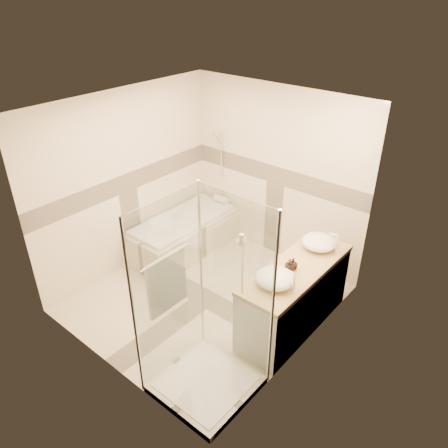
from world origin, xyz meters
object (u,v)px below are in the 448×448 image
Objects in this scene: bathtub at (184,233)px; amenity_bottle_a at (290,266)px; vessel_sink_far at (275,278)px; vanity at (294,297)px; shower_enclosure at (202,341)px; vessel_sink_near at (319,242)px; amenity_bottle_b at (293,264)px.

bathtub is 2.27m from amenity_bottle_a.
vessel_sink_far is 0.29m from amenity_bottle_a.
vanity reaches higher than bathtub.
bathtub is 2.18m from vanity.
vanity is 9.84× the size of amenity_bottle_a.
vanity is 0.52m from amenity_bottle_a.
amenity_bottle_a reaches higher than vanity.
shower_enclosure reaches higher than bathtub.
bathtub is 2.47m from shower_enclosure.
vessel_sink_far is at bearing -92.71° from vanity.
shower_enclosure reaches higher than vessel_sink_near.
vessel_sink_far is (0.27, 0.85, 0.43)m from shower_enclosure.
vessel_sink_far is at bearing -90.00° from vessel_sink_near.
amenity_bottle_a is at bearing 76.51° from shower_enclosure.
amenity_bottle_a is (0.00, 0.29, -0.00)m from vessel_sink_far.
amenity_bottle_a is (0.27, 1.14, 0.43)m from shower_enclosure.
vessel_sink_near is at bearing 92.28° from vanity.
vessel_sink_far is at bearing -90.00° from amenity_bottle_b.
shower_enclosure is at bearing -102.97° from vanity.
vanity is 1.31m from shower_enclosure.
vessel_sink_far is 0.36m from amenity_bottle_b.
vessel_sink_far is 2.95× the size of amenity_bottle_b.
amenity_bottle_b is (0.00, 0.07, -0.01)m from amenity_bottle_a.
vanity is at bearing 77.03° from shower_enclosure.
shower_enclosure is 14.58× the size of amenity_bottle_b.
shower_enclosure is 1.30m from amenity_bottle_b.
vessel_sink_near reaches higher than bathtub.
vessel_sink_near is 0.92m from vessel_sink_far.
shower_enclosure is at bearing -107.81° from vessel_sink_far.
amenity_bottle_b is (-0.02, -0.07, 0.49)m from vanity.
bathtub is 10.33× the size of amenity_bottle_a.
amenity_bottle_a is (-0.02, -0.13, 0.51)m from vanity.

